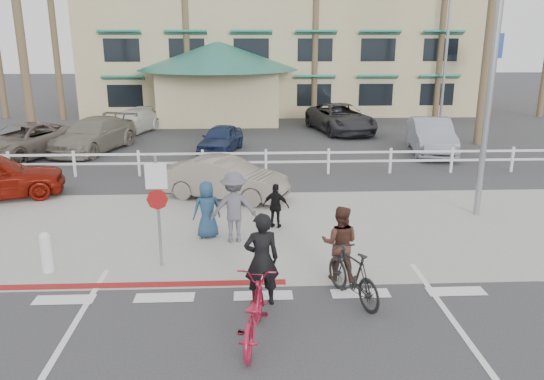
{
  "coord_description": "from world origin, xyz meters",
  "views": [
    {
      "loc": [
        -0.27,
        -9.17,
        5.09
      ],
      "look_at": [
        0.3,
        3.21,
        1.5
      ],
      "focal_mm": 35.0,
      "sensor_mm": 36.0,
      "label": 1
    }
  ],
  "objects_px": {
    "car_white_sedan": "(225,179)",
    "sign_post": "(158,206)",
    "bike_red": "(253,312)",
    "bike_black": "(353,275)"
  },
  "relations": [
    {
      "from": "bike_black",
      "to": "bike_red",
      "type": "bearing_deg",
      "value": 12.14
    },
    {
      "from": "sign_post",
      "to": "car_white_sedan",
      "type": "distance_m",
      "value": 5.47
    },
    {
      "from": "car_white_sedan",
      "to": "sign_post",
      "type": "bearing_deg",
      "value": -171.93
    },
    {
      "from": "bike_red",
      "to": "car_white_sedan",
      "type": "distance_m",
      "value": 8.51
    },
    {
      "from": "bike_red",
      "to": "car_white_sedan",
      "type": "xyz_separation_m",
      "value": [
        -0.81,
        8.47,
        0.14
      ]
    },
    {
      "from": "sign_post",
      "to": "bike_red",
      "type": "bearing_deg",
      "value": -57.04
    },
    {
      "from": "sign_post",
      "to": "bike_black",
      "type": "xyz_separation_m",
      "value": [
        4.08,
        -1.84,
        -0.9
      ]
    },
    {
      "from": "sign_post",
      "to": "car_white_sedan",
      "type": "height_order",
      "value": "sign_post"
    },
    {
      "from": "bike_red",
      "to": "bike_black",
      "type": "distance_m",
      "value": 2.42
    },
    {
      "from": "sign_post",
      "to": "bike_black",
      "type": "height_order",
      "value": "sign_post"
    }
  ]
}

